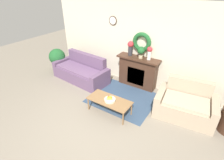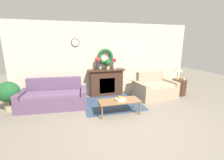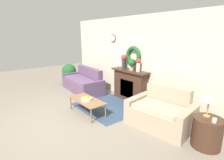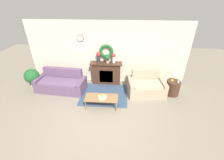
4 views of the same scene
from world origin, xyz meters
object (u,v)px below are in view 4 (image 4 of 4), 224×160
side_table_by_loveseat (173,88)px  potted_plant_floor_by_couch (32,77)px  coffee_table (102,98)px  potted_plant_on_mantel (107,58)px  vase_on_mantel_right (114,57)px  fruit_bowl (102,97)px  loveseat_right (146,86)px  couch_left (61,83)px  mug (178,82)px  table_lamp (174,71)px  fireplace (106,73)px  vase_on_mantel_left (99,56)px

side_table_by_loveseat → potted_plant_floor_by_couch: potted_plant_floor_by_couch is taller
coffee_table → potted_plant_on_mantel: bearing=87.9°
vase_on_mantel_right → fruit_bowl: bearing=-100.1°
loveseat_right → couch_left: bearing=173.9°
coffee_table → potted_plant_floor_by_couch: size_ratio=1.31×
potted_plant_floor_by_couch → mug: bearing=-1.2°
side_table_by_loveseat → vase_on_mantel_right: bearing=164.0°
mug → table_lamp: bearing=141.8°
fireplace → side_table_by_loveseat: size_ratio=2.30×
fruit_bowl → table_lamp: 2.92m
table_lamp → potted_plant_floor_by_couch: size_ratio=0.59×
mug → side_table_by_loveseat: bearing=142.1°
coffee_table → mug: bearing=17.1°
mug → vase_on_mantel_right: vase_on_mantel_right is taller
table_lamp → potted_plant_on_mantel: bearing=166.7°
fruit_bowl → side_table_by_loveseat: (2.73, 1.00, -0.15)m
potted_plant_on_mantel → couch_left: bearing=-160.1°
loveseat_right → table_lamp: (0.99, 0.05, 0.69)m
potted_plant_on_mantel → potted_plant_floor_by_couch: 3.27m
fruit_bowl → mug: bearing=17.6°
table_lamp → mug: size_ratio=6.53×
couch_left → potted_plant_floor_by_couch: 1.26m
fireplace → vase_on_mantel_right: vase_on_mantel_right is taller
fireplace → couch_left: fireplace is taller
fireplace → loveseat_right: size_ratio=0.89×
fireplace → couch_left: size_ratio=0.66×
vase_on_mantel_left → fireplace: bearing=-1.0°
fireplace → table_lamp: bearing=-13.3°
fireplace → fruit_bowl: fireplace is taller
couch_left → loveseat_right: (3.53, 0.02, 0.01)m
fruit_bowl → coffee_table: bearing=139.6°
mug → vase_on_mantel_right: size_ratio=0.20×
mug → potted_plant_floor_by_couch: potted_plant_floor_by_couch is taller
couch_left → coffee_table: bearing=-23.1°
fireplace → side_table_by_loveseat: 2.84m
table_lamp → vase_on_mantel_right: (-2.36, 0.64, 0.24)m
loveseat_right → fruit_bowl: bearing=-155.3°
potted_plant_floor_by_couch → side_table_by_loveseat: bearing=-0.3°
couch_left → mug: (4.71, -0.08, 0.33)m
side_table_by_loveseat → fireplace: bearing=165.9°
side_table_by_loveseat → potted_plant_on_mantel: (-2.69, 0.67, 0.94)m
loveseat_right → side_table_by_loveseat: 1.06m
coffee_table → vase_on_mantel_left: bearing=100.6°
side_table_by_loveseat → mug: bearing=-37.9°
couch_left → vase_on_mantel_right: 2.46m
loveseat_right → fruit_bowl: 1.96m
coffee_table → potted_plant_on_mantel: potted_plant_on_mantel is taller
vase_on_mantel_left → potted_plant_floor_by_couch: (-2.76, -0.66, -0.73)m
side_table_by_loveseat → potted_plant_on_mantel: bearing=165.9°
coffee_table → vase_on_mantel_left: vase_on_mantel_left is taller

